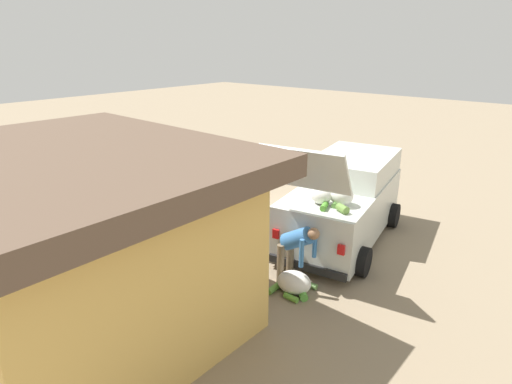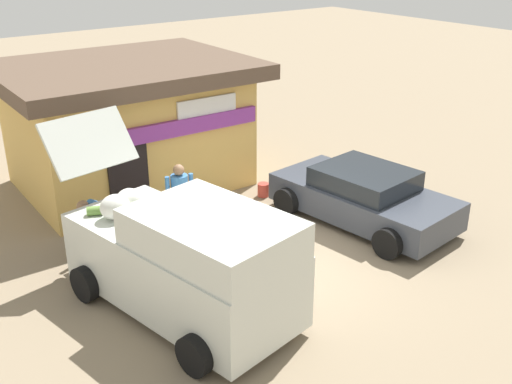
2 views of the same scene
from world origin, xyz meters
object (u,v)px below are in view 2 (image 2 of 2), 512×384
Objects in this scene: delivery_van at (185,259)px; unloaded_banana_pile at (92,246)px; storefront_bar at (127,122)px; customer_bending at (104,219)px; parked_sedan at (363,196)px; paint_bucket at (263,190)px; vendor_standing at (180,197)px.

unloaded_banana_pile is at bearing 99.88° from delivery_van.
delivery_van is at bearing -107.78° from storefront_bar.
customer_bending is at bearing -58.15° from unloaded_banana_pile.
paint_bucket is at bearing 111.05° from parked_sedan.
storefront_bar is at bearing 128.42° from paint_bucket.
parked_sedan is 2.55m from paint_bucket.
paint_bucket is (3.93, 3.02, -0.82)m from delivery_van.
delivery_van reaches higher than customer_bending.
vendor_standing reaches higher than customer_bending.
customer_bending reaches higher than paint_bucket.
parked_sedan reaches higher than paint_bucket.
paint_bucket is (2.69, 0.76, -0.79)m from vendor_standing.
storefront_bar reaches higher than unloaded_banana_pile.
paint_bucket is at bearing -51.58° from storefront_bar.
paint_bucket is at bearing 7.38° from customer_bending.
storefront_bar is at bearing 72.22° from delivery_van.
storefront_bar is 1.19× the size of delivery_van.
delivery_van is 5.02m from paint_bucket.
delivery_van is 2.91m from unloaded_banana_pile.
customer_bending is (-2.12, -3.20, -0.73)m from storefront_bar.
vendor_standing is 2.91m from paint_bucket.
parked_sedan is 5.72m from unloaded_banana_pile.
delivery_van is at bearing -142.44° from paint_bucket.
parked_sedan is 5.45m from customer_bending.
storefront_bar is 3.96m from unloaded_banana_pile.
delivery_van is 3.02× the size of vendor_standing.
parked_sedan is at bearing -58.98° from storefront_bar.
storefront_bar is 4.48× the size of customer_bending.
delivery_van is 6.30× the size of unloaded_banana_pile.
delivery_van is at bearing -118.67° from vendor_standing.
storefront_bar is at bearing 80.29° from vendor_standing.
delivery_van is 15.54× the size of paint_bucket.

